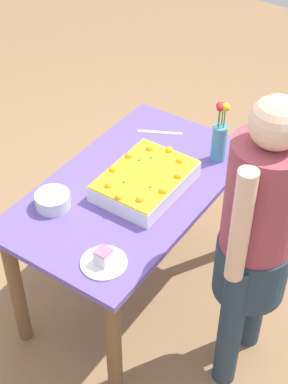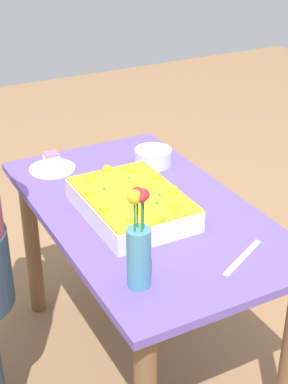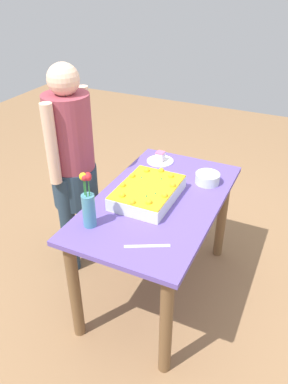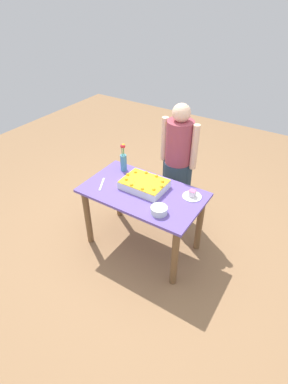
# 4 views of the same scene
# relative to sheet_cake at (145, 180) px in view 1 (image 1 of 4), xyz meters

# --- Properties ---
(ground_plane) EXTENTS (8.00, 8.00, 0.00)m
(ground_plane) POSITION_rel_sheet_cake_xyz_m (0.02, -0.06, -0.80)
(ground_plane) COLOR #966E49
(dining_table) EXTENTS (1.25, 0.72, 0.76)m
(dining_table) POSITION_rel_sheet_cake_xyz_m (0.02, -0.06, -0.19)
(dining_table) COLOR #654FA9
(dining_table) RESTS_ON ground_plane
(sheet_cake) EXTENTS (0.45, 0.33, 0.11)m
(sheet_cake) POSITION_rel_sheet_cake_xyz_m (0.00, 0.00, 0.00)
(sheet_cake) COLOR white
(sheet_cake) RESTS_ON dining_table
(serving_plate_with_slice) EXTENTS (0.19, 0.19, 0.08)m
(serving_plate_with_slice) POSITION_rel_sheet_cake_xyz_m (0.49, 0.13, -0.03)
(serving_plate_with_slice) COLOR white
(serving_plate_with_slice) RESTS_ON dining_table
(cake_knife) EXTENTS (0.13, 0.22, 0.00)m
(cake_knife) POSITION_rel_sheet_cake_xyz_m (-0.41, -0.19, -0.04)
(cake_knife) COLOR silver
(cake_knife) RESTS_ON dining_table
(flower_vase) EXTENTS (0.07, 0.07, 0.32)m
(flower_vase) POSITION_rel_sheet_cake_xyz_m (-0.38, 0.17, 0.09)
(flower_vase) COLOR teal
(flower_vase) RESTS_ON dining_table
(fruit_bowl) EXTENTS (0.16, 0.16, 0.07)m
(fruit_bowl) POSITION_rel_sheet_cake_xyz_m (0.34, -0.27, -0.01)
(fruit_bowl) COLOR silver
(fruit_bowl) RESTS_ON dining_table
(person_standing) EXTENTS (0.45, 0.31, 1.49)m
(person_standing) POSITION_rel_sheet_cake_xyz_m (0.08, 0.60, 0.05)
(person_standing) COLOR #263A4C
(person_standing) RESTS_ON ground_plane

